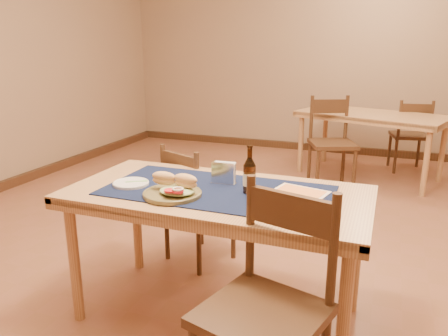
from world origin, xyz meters
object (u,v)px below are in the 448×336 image
(back_table, at_px, (371,121))
(chair_main_far, at_px, (195,202))
(beer_bottle, at_px, (249,176))
(main_table, at_px, (217,205))
(napkin_holder, at_px, (224,173))
(chair_main_near, at_px, (268,305))
(sandwich_plate, at_px, (174,190))

(back_table, bearing_deg, chair_main_far, -111.27)
(beer_bottle, bearing_deg, main_table, -175.61)
(napkin_holder, bearing_deg, main_table, -85.77)
(chair_main_far, xyz_separation_m, napkin_holder, (0.38, -0.44, 0.37))
(beer_bottle, distance_m, napkin_holder, 0.21)
(main_table, bearing_deg, chair_main_near, -52.06)
(chair_main_near, relative_size, sandwich_plate, 3.20)
(chair_main_near, xyz_separation_m, napkin_holder, (-0.45, 0.68, 0.31))
(main_table, relative_size, sandwich_plate, 5.28)
(chair_main_far, bearing_deg, beer_bottle, -44.00)
(chair_main_near, height_order, beer_bottle, beer_bottle)
(main_table, xyz_separation_m, chair_main_near, (0.44, -0.56, -0.16))
(sandwich_plate, bearing_deg, back_table, 76.40)
(back_table, xyz_separation_m, napkin_holder, (-0.64, -3.06, 0.15))
(main_table, xyz_separation_m, napkin_holder, (-0.01, 0.12, 0.15))
(main_table, height_order, sandwich_plate, sandwich_plate)
(back_table, relative_size, chair_main_far, 2.07)
(main_table, distance_m, back_table, 3.24)
(beer_bottle, xyz_separation_m, napkin_holder, (-0.18, 0.10, -0.04))
(back_table, xyz_separation_m, chair_main_far, (-1.02, -2.62, -0.22))
(back_table, distance_m, beer_bottle, 3.20)
(sandwich_plate, bearing_deg, main_table, 43.82)
(chair_main_far, relative_size, beer_bottle, 3.37)
(main_table, bearing_deg, back_table, 78.69)
(back_table, bearing_deg, sandwich_plate, -103.60)
(back_table, distance_m, chair_main_far, 2.82)
(main_table, height_order, back_table, same)
(main_table, height_order, napkin_holder, napkin_holder)
(beer_bottle, bearing_deg, sandwich_plate, -152.62)
(chair_main_near, xyz_separation_m, beer_bottle, (-0.27, 0.58, 0.35))
(chair_main_near, bearing_deg, napkin_holder, 123.37)
(back_table, height_order, napkin_holder, napkin_holder)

